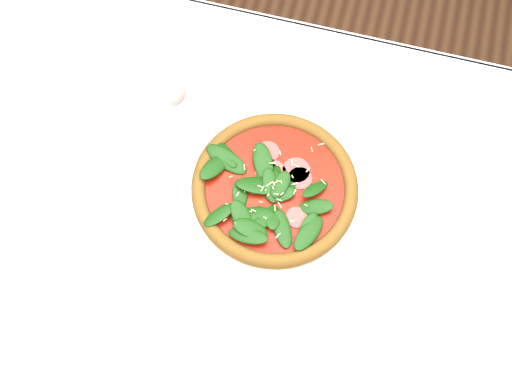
# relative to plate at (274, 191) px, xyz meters

# --- Properties ---
(ground) EXTENTS (6.00, 6.00, 0.00)m
(ground) POSITION_rel_plate_xyz_m (-0.02, -0.05, -0.76)
(ground) COLOR brown
(ground) RESTS_ON ground
(dining_table) EXTENTS (1.21, 0.81, 0.75)m
(dining_table) POSITION_rel_plate_xyz_m (-0.02, -0.05, -0.11)
(dining_table) COLOR silver
(dining_table) RESTS_ON ground
(plate) EXTENTS (0.31, 0.31, 0.01)m
(plate) POSITION_rel_plate_xyz_m (0.00, 0.00, 0.00)
(plate) COLOR white
(plate) RESTS_ON dining_table
(pizza) EXTENTS (0.35, 0.35, 0.03)m
(pizza) POSITION_rel_plate_xyz_m (0.00, -0.00, 0.02)
(pizza) COLOR #A06A26
(pizza) RESTS_ON plate
(wine_glass) EXTENTS (0.08, 0.08, 0.20)m
(wine_glass) POSITION_rel_plate_xyz_m (-0.19, 0.07, 0.13)
(wine_glass) COLOR silver
(wine_glass) RESTS_ON dining_table
(fork) EXTENTS (0.04, 0.15, 0.00)m
(fork) POSITION_rel_plate_xyz_m (-0.17, -0.35, 0.01)
(fork) COLOR silver
(fork) RESTS_ON napkin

